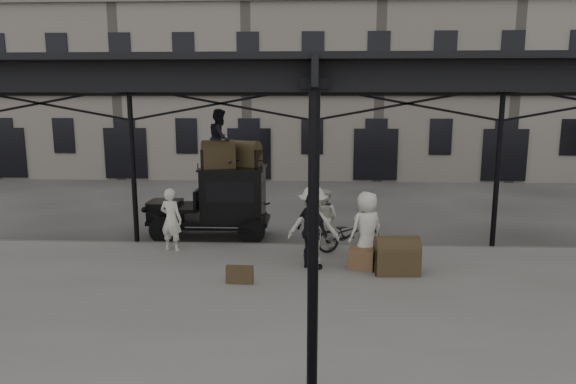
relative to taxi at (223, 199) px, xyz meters
name	(u,v)px	position (x,y,z in m)	size (l,w,h in m)	color
ground	(312,272)	(2.67, -3.06, -1.20)	(120.00, 120.00, 0.00)	#383533
platform	(312,301)	(2.67, -5.06, -1.13)	(28.00, 8.00, 0.15)	slate
canopy	(314,77)	(2.67, -4.78, 3.39)	(22.50, 9.00, 4.74)	black
building_frontage	(313,48)	(2.67, 14.94, 5.80)	(64.00, 8.00, 14.00)	slate
taxi	(223,199)	(0.00, 0.00, 0.00)	(3.65, 1.55, 2.18)	black
porter_left	(171,220)	(-1.09, -1.87, -0.20)	(0.62, 0.41, 1.70)	silver
porter_midleft	(325,218)	(3.02, -1.26, -0.25)	(0.78, 0.61, 1.61)	beige
porter_centre	(366,229)	(3.99, -2.85, -0.14)	(0.89, 0.58, 1.83)	silver
porter_official	(312,231)	(2.67, -3.20, -0.13)	(1.09, 0.45, 1.86)	black
porter_right	(313,226)	(2.70, -2.90, -0.08)	(1.26, 0.72, 1.95)	beige
bicycle	(349,234)	(3.65, -1.71, -0.58)	(0.63, 1.79, 0.94)	black
porter_roof	(220,138)	(-0.03, -0.10, 1.83)	(0.83, 0.65, 1.71)	black
steamer_trunk_roof_near	(218,156)	(-0.08, -0.25, 1.32)	(0.93, 0.57, 0.68)	#4D3E23
steamer_trunk_roof_far	(246,156)	(0.67, 0.20, 1.29)	(0.87, 0.53, 0.63)	#4D3E23
steamer_trunk_platform	(397,258)	(4.65, -3.43, -0.68)	(1.01, 0.62, 0.74)	#4D3E23
wicker_hamper	(362,259)	(3.87, -3.15, -0.80)	(0.60, 0.45, 0.50)	brown
suitcase_upright	(384,254)	(4.47, -2.69, -0.83)	(0.15, 0.60, 0.45)	#4D3E23
suitcase_flat	(240,275)	(1.08, -4.28, -0.85)	(0.60, 0.15, 0.40)	#4D3E23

